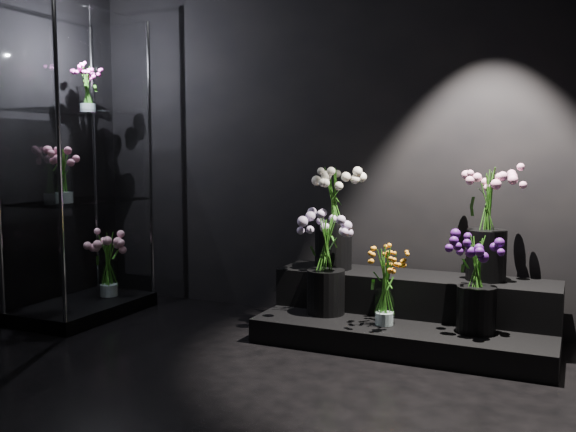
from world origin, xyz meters
The scene contains 12 objects.
floor centered at (0.00, 0.00, 0.00)m, with size 4.00×4.00×0.00m, color black.
wall_back centered at (0.00, 2.00, 1.40)m, with size 4.00×4.00×0.00m, color black.
display_riser centered at (0.76, 1.62, 0.17)m, with size 1.89×0.84×0.42m.
display_case centered at (-1.67, 1.20, 1.13)m, with size 0.62×1.03×2.27m.
bouquet_orange_bells centered at (0.66, 1.35, 0.42)m, with size 0.32×0.32×0.50m.
bouquet_lilac centered at (0.22, 1.46, 0.55)m, with size 0.49×0.49×0.69m.
bouquet_purple centered at (1.22, 1.43, 0.49)m, with size 0.37×0.37×0.59m.
bouquet_cream_roses centered at (0.17, 1.73, 0.84)m, with size 0.44×0.44×0.73m.
bouquet_pink_roses centered at (1.22, 1.76, 0.83)m, with size 0.37×0.37×0.73m.
bouquet_case_pink centered at (-1.62, 0.99, 1.09)m, with size 0.35×0.35×0.40m.
bouquet_case_magenta centered at (-1.71, 1.36, 1.74)m, with size 0.26×0.26×0.36m.
bouquet_case_base_pink centered at (-1.62, 1.44, 0.37)m, with size 0.34×0.34×0.51m.
Camera 1 is at (1.76, -2.53, 1.27)m, focal length 40.00 mm.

